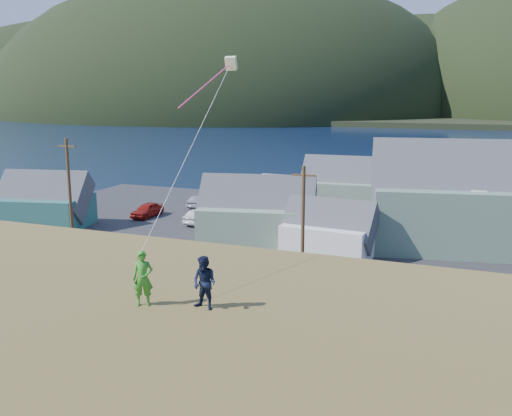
{
  "coord_description": "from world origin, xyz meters",
  "views": [
    {
      "loc": [
        10.79,
        -33.11,
        13.45
      ],
      "look_at": [
        2.8,
        -12.42,
        8.8
      ],
      "focal_mm": 40.0,
      "sensor_mm": 36.0,
      "label": 1
    }
  ],
  "objects_px": {
    "shed_white": "(329,231)",
    "shed_palegreen_far": "(352,187)",
    "shed_palegreen_near": "(257,214)",
    "kite_flyer_green": "(143,278)",
    "shed_teal": "(44,203)",
    "wharf": "(337,189)",
    "kite_flyer_navy": "(204,283)"
  },
  "relations": [
    {
      "from": "shed_palegreen_far",
      "to": "kite_flyer_green",
      "type": "bearing_deg",
      "value": -88.63
    },
    {
      "from": "shed_palegreen_far",
      "to": "kite_flyer_green",
      "type": "relative_size",
      "value": 6.86
    },
    {
      "from": "kite_flyer_green",
      "to": "shed_white",
      "type": "bearing_deg",
      "value": 67.3
    },
    {
      "from": "kite_flyer_green",
      "to": "wharf",
      "type": "bearing_deg",
      "value": 71.63
    },
    {
      "from": "shed_palegreen_far",
      "to": "kite_flyer_navy",
      "type": "distance_m",
      "value": 48.48
    },
    {
      "from": "wharf",
      "to": "kite_flyer_navy",
      "type": "relative_size",
      "value": 16.56
    },
    {
      "from": "shed_white",
      "to": "kite_flyer_green",
      "type": "xyz_separation_m",
      "value": [
        1.74,
        -29.94,
        5.79
      ]
    },
    {
      "from": "shed_teal",
      "to": "shed_palegreen_near",
      "type": "height_order",
      "value": "shed_palegreen_near"
    },
    {
      "from": "wharf",
      "to": "shed_palegreen_far",
      "type": "bearing_deg",
      "value": -69.07
    },
    {
      "from": "shed_teal",
      "to": "shed_white",
      "type": "distance_m",
      "value": 28.49
    },
    {
      "from": "kite_flyer_navy",
      "to": "kite_flyer_green",
      "type": "bearing_deg",
      "value": -157.2
    },
    {
      "from": "shed_white",
      "to": "kite_flyer_green",
      "type": "bearing_deg",
      "value": -81.79
    },
    {
      "from": "kite_flyer_navy",
      "to": "shed_palegreen_far",
      "type": "bearing_deg",
      "value": 106.83
    },
    {
      "from": "wharf",
      "to": "kite_flyer_green",
      "type": "height_order",
      "value": "kite_flyer_green"
    },
    {
      "from": "shed_palegreen_far",
      "to": "shed_white",
      "type": "bearing_deg",
      "value": -86.89
    },
    {
      "from": "shed_teal",
      "to": "shed_palegreen_far",
      "type": "relative_size",
      "value": 0.86
    },
    {
      "from": "wharf",
      "to": "shed_teal",
      "type": "distance_m",
      "value": 37.13
    },
    {
      "from": "shed_palegreen_near",
      "to": "wharf",
      "type": "bearing_deg",
      "value": 76.54
    },
    {
      "from": "wharf",
      "to": "shed_white",
      "type": "xyz_separation_m",
      "value": [
        6.27,
        -29.58,
        1.79
      ]
    },
    {
      "from": "shed_teal",
      "to": "kite_flyer_green",
      "type": "distance_m",
      "value": 42.83
    },
    {
      "from": "shed_palegreen_far",
      "to": "kite_flyer_navy",
      "type": "relative_size",
      "value": 7.24
    },
    {
      "from": "shed_palegreen_far",
      "to": "wharf",
      "type": "bearing_deg",
      "value": 107.9
    },
    {
      "from": "shed_palegreen_far",
      "to": "shed_palegreen_near",
      "type": "bearing_deg",
      "value": -109.53
    },
    {
      "from": "wharf",
      "to": "kite_flyer_navy",
      "type": "distance_m",
      "value": 60.4
    },
    {
      "from": "wharf",
      "to": "shed_palegreen_near",
      "type": "xyz_separation_m",
      "value": [
        -0.6,
        -27.77,
        2.31
      ]
    },
    {
      "from": "shed_white",
      "to": "kite_flyer_green",
      "type": "relative_size",
      "value": 4.63
    },
    {
      "from": "shed_palegreen_near",
      "to": "kite_flyer_green",
      "type": "relative_size",
      "value": 6.74
    },
    {
      "from": "shed_palegreen_near",
      "to": "shed_white",
      "type": "height_order",
      "value": "shed_palegreen_near"
    },
    {
      "from": "shed_white",
      "to": "shed_palegreen_far",
      "type": "bearing_deg",
      "value": 101.03
    },
    {
      "from": "shed_palegreen_far",
      "to": "kite_flyer_navy",
      "type": "xyz_separation_m",
      "value": [
        5.51,
        -47.89,
        5.14
      ]
    },
    {
      "from": "wharf",
      "to": "shed_palegreen_near",
      "type": "bearing_deg",
      "value": -91.25
    },
    {
      "from": "shed_teal",
      "to": "wharf",
      "type": "bearing_deg",
      "value": 40.59
    }
  ]
}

